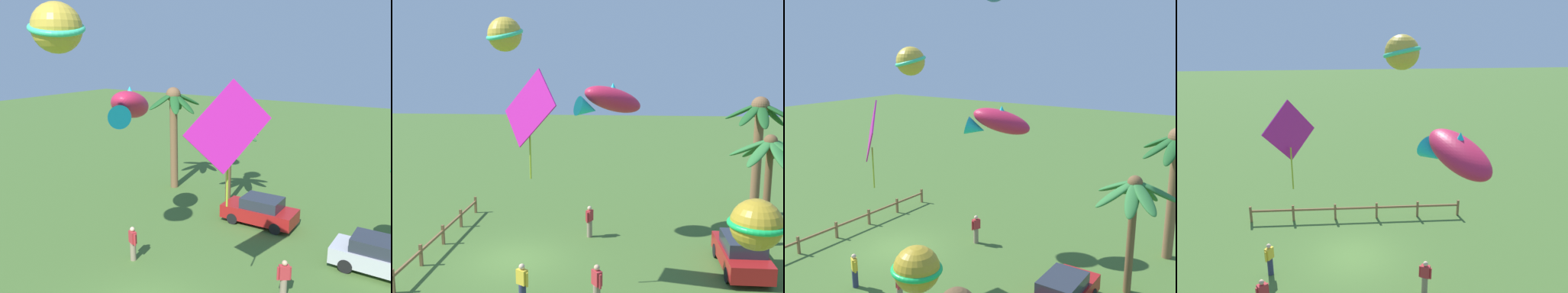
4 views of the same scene
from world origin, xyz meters
TOP-DOWN VIEW (x-y plane):
  - palm_tree_0 at (-7.04, 12.07)m, footprint 3.65×3.65m
  - palm_tree_1 at (-2.59, 11.33)m, footprint 3.38×3.69m
  - parked_car_0 at (6.44, 7.68)m, footprint 3.95×1.83m
  - parked_car_1 at (0.25, 9.57)m, footprint 3.90×1.74m
  - spectator_1 at (-2.97, 3.01)m, footprint 0.51×0.37m
  - spectator_2 at (3.70, 3.78)m, footprint 0.47×0.41m
  - kite_diamond_2 at (2.55, 1.29)m, footprint 1.88×2.24m
  - kite_fish_3 at (-3.67, 3.92)m, footprint 2.83×3.76m
  - kite_ball_4 at (-2.30, -0.80)m, footprint 2.39×2.39m

SIDE VIEW (x-z plane):
  - parked_car_0 at x=6.44m, z-range 0.00..1.51m
  - parked_car_1 at x=0.25m, z-range 0.00..1.51m
  - spectator_1 at x=-2.97m, z-range 0.02..1.61m
  - spectator_2 at x=3.70m, z-range 0.02..1.61m
  - palm_tree_1 at x=-2.59m, z-range 1.53..6.85m
  - palm_tree_0 at x=-7.04m, z-range 1.54..8.30m
  - kite_fish_3 at x=-3.67m, z-range 5.77..7.71m
  - kite_diamond_2 at x=2.55m, z-range 4.85..8.83m
  - kite_ball_4 at x=-2.30m, z-range 9.02..10.57m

